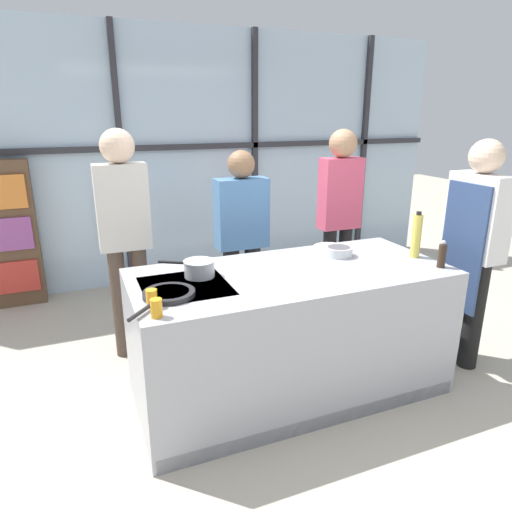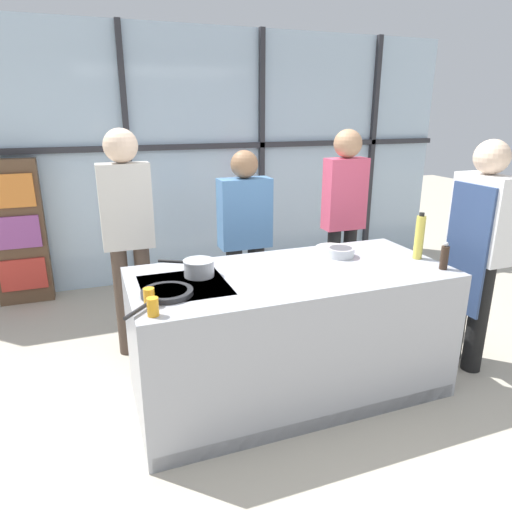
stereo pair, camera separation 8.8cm
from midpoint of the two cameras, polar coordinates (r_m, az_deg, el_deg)
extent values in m
plane|color=#BCB29E|center=(3.45, 4.88, -16.25)|extent=(18.00, 18.00, 0.00)
cube|color=silver|center=(5.37, -6.85, 11.98)|extent=(6.40, 0.04, 2.80)
cube|color=#2D2D33|center=(5.31, -6.78, 13.44)|extent=(6.40, 0.06, 0.06)
cube|color=#2D2D33|center=(5.19, -15.13, 11.32)|extent=(0.06, 0.06, 2.80)
cube|color=#2D2D33|center=(5.55, 1.17, 12.29)|extent=(0.06, 0.06, 2.80)
cube|color=#2D2D33|center=(6.28, 14.65, 12.36)|extent=(0.06, 0.06, 2.80)
cube|color=brown|center=(5.20, -27.17, 2.56)|extent=(0.52, 0.16, 1.48)
cube|color=red|center=(5.22, -26.64, -2.09)|extent=(0.43, 0.03, 0.33)
cube|color=#994C93|center=(5.10, -27.32, 2.62)|extent=(0.43, 0.03, 0.33)
cube|color=orange|center=(5.02, -27.99, 7.18)|extent=(0.43, 0.03, 0.33)
cube|color=#A8AAB2|center=(3.22, 5.09, -9.53)|extent=(2.13, 0.96, 0.91)
cube|color=black|center=(2.82, -8.08, -3.72)|extent=(0.52, 0.52, 0.01)
cube|color=black|center=(3.09, 8.76, -19.87)|extent=(2.08, 0.03, 0.10)
cylinder|color=#38383D|center=(2.69, -10.11, -4.91)|extent=(0.13, 0.13, 0.01)
cylinder|color=#38383D|center=(2.74, -4.96, -4.27)|extent=(0.13, 0.13, 0.01)
cylinder|color=#38383D|center=(2.92, -11.02, -3.12)|extent=(0.13, 0.13, 0.01)
cylinder|color=#38383D|center=(2.96, -6.26, -2.56)|extent=(0.13, 0.13, 0.01)
cylinder|color=black|center=(3.87, 26.59, -6.94)|extent=(0.14, 0.14, 0.87)
cylinder|color=black|center=(3.99, 24.53, -5.89)|extent=(0.14, 0.14, 0.87)
cube|color=white|center=(3.71, 27.06, 4.23)|extent=(0.20, 0.45, 0.63)
sphere|color=beige|center=(3.65, 28.03, 10.87)|extent=(0.24, 0.24, 0.24)
cube|color=navy|center=(3.68, 25.40, 0.72)|extent=(0.02, 0.38, 0.96)
cylinder|color=#47382D|center=(3.85, -13.07, -5.27)|extent=(0.12, 0.12, 0.90)
cylinder|color=#47382D|center=(3.84, -15.65, -5.56)|extent=(0.12, 0.12, 0.90)
cube|color=beige|center=(3.62, -15.29, 6.00)|extent=(0.39, 0.17, 0.65)
sphere|color=beige|center=(3.56, -15.89, 13.14)|extent=(0.25, 0.25, 0.25)
cylinder|color=black|center=(4.08, 0.58, -4.15)|extent=(0.14, 0.14, 0.81)
cylinder|color=black|center=(4.02, -2.05, -4.51)|extent=(0.14, 0.14, 0.81)
cube|color=#4C7AAD|center=(3.84, -0.76, 5.36)|extent=(0.44, 0.20, 0.58)
sphere|color=#8C6647|center=(3.77, -0.79, 11.39)|extent=(0.23, 0.23, 0.23)
cylinder|color=black|center=(4.47, 11.97, -2.04)|extent=(0.12, 0.12, 0.89)
cylinder|color=black|center=(4.38, 10.07, -2.32)|extent=(0.12, 0.12, 0.89)
cube|color=#DB4C6B|center=(4.23, 11.64, 7.59)|extent=(0.38, 0.17, 0.64)
sphere|color=tan|center=(4.18, 12.02, 13.59)|extent=(0.25, 0.25, 0.25)
cylinder|color=#232326|center=(2.68, -10.13, -4.53)|extent=(0.30, 0.30, 0.03)
cylinder|color=#B26B2D|center=(2.68, -10.14, -4.30)|extent=(0.23, 0.23, 0.01)
cylinder|color=#232326|center=(2.47, -13.43, -6.52)|extent=(0.18, 0.19, 0.02)
cylinder|color=silver|center=(2.94, -6.29, -1.51)|extent=(0.19, 0.19, 0.11)
cylinder|color=silver|center=(2.93, -6.33, -0.59)|extent=(0.20, 0.20, 0.01)
cylinder|color=black|center=(2.98, -9.72, -0.68)|extent=(0.16, 0.10, 0.02)
cylinder|color=white|center=(3.57, 10.22, 0.97)|extent=(0.26, 0.26, 0.01)
cylinder|color=silver|center=(3.38, 11.25, 0.47)|extent=(0.20, 0.20, 0.07)
cylinder|color=#4C4C51|center=(3.38, 11.28, 0.92)|extent=(0.17, 0.17, 0.01)
cylinder|color=#E0CC4C|center=(3.46, 20.42, 2.17)|extent=(0.07, 0.07, 0.31)
cylinder|color=black|center=(3.42, 20.72, 4.88)|extent=(0.04, 0.04, 0.02)
cylinder|color=#332319|center=(3.31, 23.18, -0.21)|extent=(0.05, 0.05, 0.16)
sphere|color=#B2B2B7|center=(3.28, 23.38, 1.37)|extent=(0.03, 0.03, 0.03)
cylinder|color=orange|center=(2.42, -11.75, -6.25)|extent=(0.06, 0.06, 0.10)
cylinder|color=orange|center=(2.55, -12.25, -5.03)|extent=(0.06, 0.06, 0.10)
camera|label=1|loc=(0.04, -89.17, 0.27)|focal=32.00mm
camera|label=2|loc=(0.04, 90.83, -0.27)|focal=32.00mm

